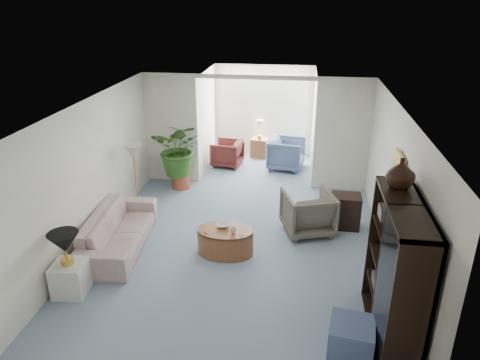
# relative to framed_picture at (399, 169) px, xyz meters

# --- Properties ---
(floor) EXTENTS (6.00, 6.00, 0.00)m
(floor) POSITION_rel_framed_picture_xyz_m (-2.46, 0.10, -1.70)
(floor) COLOR #7B8FA2
(floor) RESTS_ON ground
(sunroom_floor) EXTENTS (2.60, 2.60, 0.00)m
(sunroom_floor) POSITION_rel_framed_picture_xyz_m (-2.46, 4.20, -1.70)
(sunroom_floor) COLOR #7B8FA2
(sunroom_floor) RESTS_ON ground
(back_pier_left) EXTENTS (1.20, 0.12, 2.50)m
(back_pier_left) POSITION_rel_framed_picture_xyz_m (-4.36, 3.10, -0.45)
(back_pier_left) COLOR white
(back_pier_left) RESTS_ON ground
(back_pier_right) EXTENTS (1.20, 0.12, 2.50)m
(back_pier_right) POSITION_rel_framed_picture_xyz_m (-0.56, 3.10, -0.45)
(back_pier_right) COLOR white
(back_pier_right) RESTS_ON ground
(back_header) EXTENTS (2.60, 0.12, 0.10)m
(back_header) POSITION_rel_framed_picture_xyz_m (-2.46, 3.10, 0.75)
(back_header) COLOR white
(back_header) RESTS_ON back_pier_left
(window_pane) EXTENTS (2.20, 0.02, 1.50)m
(window_pane) POSITION_rel_framed_picture_xyz_m (-2.46, 5.28, -0.30)
(window_pane) COLOR white
(window_blinds) EXTENTS (2.20, 0.02, 1.50)m
(window_blinds) POSITION_rel_framed_picture_xyz_m (-2.46, 5.25, -0.30)
(window_blinds) COLOR white
(framed_picture) EXTENTS (0.04, 0.50, 0.40)m
(framed_picture) POSITION_rel_framed_picture_xyz_m (0.00, 0.00, 0.00)
(framed_picture) COLOR #B3A48F
(sofa) EXTENTS (1.06, 2.27, 0.64)m
(sofa) POSITION_rel_framed_picture_xyz_m (-4.48, 0.04, -1.38)
(sofa) COLOR #BBAD9E
(sofa) RESTS_ON ground
(end_table) EXTENTS (0.49, 0.49, 0.50)m
(end_table) POSITION_rel_framed_picture_xyz_m (-4.68, -1.31, -1.45)
(end_table) COLOR silver
(end_table) RESTS_ON ground
(table_lamp) EXTENTS (0.44, 0.44, 0.30)m
(table_lamp) POSITION_rel_framed_picture_xyz_m (-4.68, -1.31, -0.85)
(table_lamp) COLOR black
(table_lamp) RESTS_ON end_table
(floor_lamp) EXTENTS (0.36, 0.36, 0.28)m
(floor_lamp) POSITION_rel_framed_picture_xyz_m (-4.66, 1.46, -0.45)
(floor_lamp) COLOR beige
(floor_lamp) RESTS_ON ground
(coffee_table) EXTENTS (1.18, 1.18, 0.45)m
(coffee_table) POSITION_rel_framed_picture_xyz_m (-2.62, 0.08, -1.47)
(coffee_table) COLOR brown
(coffee_table) RESTS_ON ground
(coffee_bowl) EXTENTS (0.29, 0.29, 0.06)m
(coffee_bowl) POSITION_rel_framed_picture_xyz_m (-2.67, 0.18, -1.22)
(coffee_bowl) COLOR silver
(coffee_bowl) RESTS_ON coffee_table
(coffee_cup) EXTENTS (0.13, 0.13, 0.10)m
(coffee_cup) POSITION_rel_framed_picture_xyz_m (-2.47, -0.02, -1.20)
(coffee_cup) COLOR beige
(coffee_cup) RESTS_ON coffee_table
(wingback_chair) EXTENTS (1.08, 1.10, 0.79)m
(wingback_chair) POSITION_rel_framed_picture_xyz_m (-1.25, 1.02, -1.30)
(wingback_chair) COLOR #645C4F
(wingback_chair) RESTS_ON ground
(side_table_dark) EXTENTS (0.55, 0.44, 0.65)m
(side_table_dark) POSITION_rel_framed_picture_xyz_m (-0.55, 1.32, -1.38)
(side_table_dark) COLOR black
(side_table_dark) RESTS_ON ground
(entertainment_cabinet) EXTENTS (0.45, 1.69, 1.88)m
(entertainment_cabinet) POSITION_rel_framed_picture_xyz_m (-0.23, -1.59, -0.76)
(entertainment_cabinet) COLOR black
(entertainment_cabinet) RESTS_ON ground
(cabinet_urn) EXTENTS (0.36, 0.36, 0.37)m
(cabinet_urn) POSITION_rel_framed_picture_xyz_m (-0.23, -1.09, 0.36)
(cabinet_urn) COLOR black
(cabinet_urn) RESTS_ON entertainment_cabinet
(ottoman) EXTENTS (0.60, 0.60, 0.42)m
(ottoman) POSITION_rel_framed_picture_xyz_m (-0.72, -1.95, -1.49)
(ottoman) COLOR slate
(ottoman) RESTS_ON ground
(plant_pot) EXTENTS (0.40, 0.40, 0.32)m
(plant_pot) POSITION_rel_framed_picture_xyz_m (-4.08, 2.69, -1.54)
(plant_pot) COLOR #9F4B2E
(plant_pot) RESTS_ON ground
(house_plant) EXTENTS (1.11, 0.96, 1.23)m
(house_plant) POSITION_rel_framed_picture_xyz_m (-4.08, 2.69, -0.76)
(house_plant) COLOR #305E20
(house_plant) RESTS_ON plant_pot
(sunroom_chair_blue) EXTENTS (0.96, 0.94, 0.77)m
(sunroom_chair_blue) POSITION_rel_framed_picture_xyz_m (-1.78, 4.22, -1.31)
(sunroom_chair_blue) COLOR slate
(sunroom_chair_blue) RESTS_ON ground
(sunroom_chair_maroon) EXTENTS (0.81, 0.80, 0.65)m
(sunroom_chair_maroon) POSITION_rel_framed_picture_xyz_m (-3.28, 4.22, -1.37)
(sunroom_chair_maroon) COLOR #5A251F
(sunroom_chair_maroon) RESTS_ON ground
(sunroom_table) EXTENTS (0.46, 0.38, 0.51)m
(sunroom_table) POSITION_rel_framed_picture_xyz_m (-2.53, 4.97, -1.44)
(sunroom_table) COLOR brown
(sunroom_table) RESTS_ON ground
(shelf_clutter) EXTENTS (0.30, 1.14, 1.06)m
(shelf_clutter) POSITION_rel_framed_picture_xyz_m (-0.28, -1.65, -0.61)
(shelf_clutter) COLOR #393733
(shelf_clutter) RESTS_ON entertainment_cabinet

